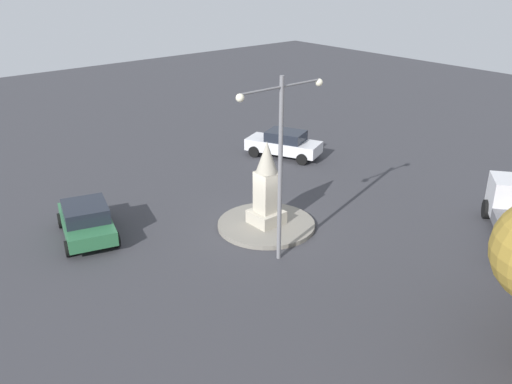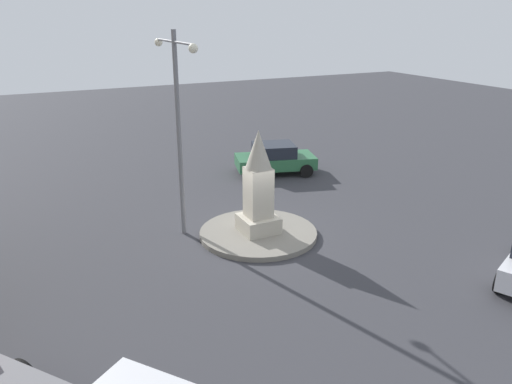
% 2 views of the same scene
% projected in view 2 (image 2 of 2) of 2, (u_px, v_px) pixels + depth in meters
% --- Properties ---
extents(ground_plane, '(80.00, 80.00, 0.00)m').
position_uv_depth(ground_plane, '(258.00, 235.00, 17.84)').
color(ground_plane, '#38383D').
extents(traffic_island, '(4.17, 4.17, 0.18)m').
position_uv_depth(traffic_island, '(258.00, 233.00, 17.81)').
color(traffic_island, gray).
rests_on(traffic_island, ground).
extents(monument, '(1.26, 1.26, 3.65)m').
position_uv_depth(monument, '(258.00, 187.00, 17.23)').
color(monument, '#B2AA99').
rests_on(monument, traffic_island).
extents(streetlamp, '(3.87, 0.28, 7.01)m').
position_uv_depth(streetlamp, '(178.00, 114.00, 16.58)').
color(streetlamp, slate).
rests_on(streetlamp, ground).
extents(car_green_approaching, '(2.89, 4.17, 1.49)m').
position_uv_depth(car_green_approaching, '(275.00, 158.00, 24.53)').
color(car_green_approaching, '#2D6B42').
rests_on(car_green_approaching, ground).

